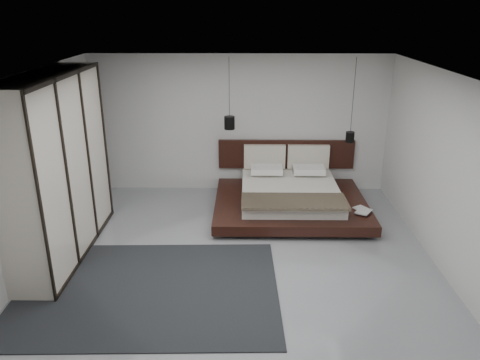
{
  "coord_description": "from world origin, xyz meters",
  "views": [
    {
      "loc": [
        0.13,
        -6.31,
        3.66
      ],
      "look_at": [
        0.03,
        1.2,
        0.86
      ],
      "focal_mm": 35.0,
      "sensor_mm": 36.0,
      "label": 1
    }
  ],
  "objects_px": {
    "bed": "(290,195)",
    "pendant_right": "(350,137)",
    "lattice_screen": "(87,136)",
    "wardrobe": "(57,168)",
    "rug": "(149,289)",
    "pendant_left": "(229,123)"
  },
  "relations": [
    {
      "from": "pendant_left",
      "to": "pendant_right",
      "type": "distance_m",
      "value": 2.31
    },
    {
      "from": "bed",
      "to": "lattice_screen",
      "type": "bearing_deg",
      "value": 172.1
    },
    {
      "from": "bed",
      "to": "pendant_right",
      "type": "height_order",
      "value": "pendant_right"
    },
    {
      "from": "lattice_screen",
      "to": "pendant_right",
      "type": "height_order",
      "value": "pendant_right"
    },
    {
      "from": "bed",
      "to": "pendant_right",
      "type": "relative_size",
      "value": 1.77
    },
    {
      "from": "lattice_screen",
      "to": "wardrobe",
      "type": "relative_size",
      "value": 0.92
    },
    {
      "from": "lattice_screen",
      "to": "bed",
      "type": "height_order",
      "value": "lattice_screen"
    },
    {
      "from": "rug",
      "to": "pendant_right",
      "type": "bearing_deg",
      "value": 43.9
    },
    {
      "from": "bed",
      "to": "pendant_left",
      "type": "distance_m",
      "value": 1.79
    },
    {
      "from": "pendant_left",
      "to": "wardrobe",
      "type": "distance_m",
      "value": 3.27
    },
    {
      "from": "lattice_screen",
      "to": "pendant_right",
      "type": "relative_size",
      "value": 1.64
    },
    {
      "from": "pendant_left",
      "to": "rug",
      "type": "distance_m",
      "value": 3.7
    },
    {
      "from": "bed",
      "to": "rug",
      "type": "bearing_deg",
      "value": -128.25
    },
    {
      "from": "pendant_left",
      "to": "wardrobe",
      "type": "xyz_separation_m",
      "value": [
        -2.51,
        -2.08,
        -0.2
      ]
    },
    {
      "from": "bed",
      "to": "rug",
      "type": "relative_size",
      "value": 0.79
    },
    {
      "from": "lattice_screen",
      "to": "bed",
      "type": "bearing_deg",
      "value": -7.9
    },
    {
      "from": "bed",
      "to": "rug",
      "type": "height_order",
      "value": "bed"
    },
    {
      "from": "pendant_right",
      "to": "rug",
      "type": "distance_m",
      "value": 4.78
    },
    {
      "from": "lattice_screen",
      "to": "bed",
      "type": "relative_size",
      "value": 0.93
    },
    {
      "from": "lattice_screen",
      "to": "pendant_left",
      "type": "height_order",
      "value": "pendant_left"
    },
    {
      "from": "wardrobe",
      "to": "pendant_right",
      "type": "bearing_deg",
      "value": 23.42
    },
    {
      "from": "lattice_screen",
      "to": "pendant_right",
      "type": "distance_m",
      "value": 5.06
    }
  ]
}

